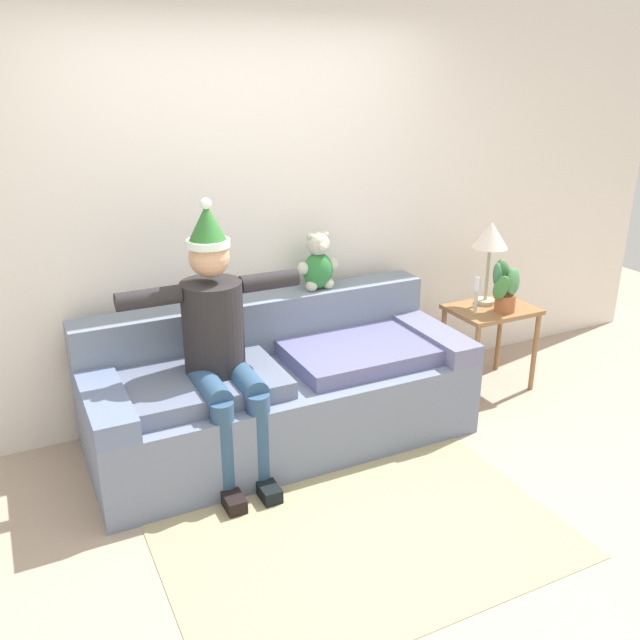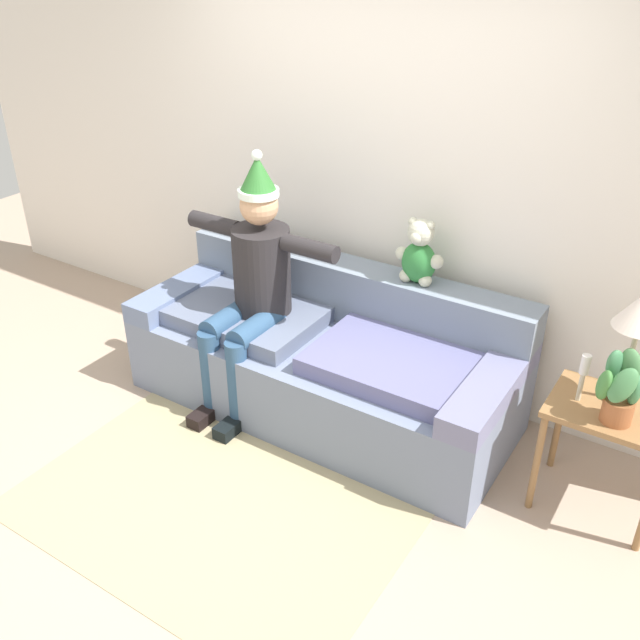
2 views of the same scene
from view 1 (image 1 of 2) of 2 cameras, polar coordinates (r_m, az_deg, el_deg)
The scene contains 10 objects.
ground_plane at distance 3.61m, azimuth 2.98°, elevation -16.89°, with size 10.00×10.00×0.00m, color tan.
back_wall at distance 4.35m, azimuth -6.73°, elevation 9.40°, with size 7.00×0.10×2.70m, color white.
couch at distance 4.19m, azimuth -3.54°, elevation -5.77°, with size 2.29×0.95×0.82m.
person_seated at distance 3.73m, azimuth -8.48°, elevation -1.62°, with size 1.02×0.77×1.55m.
teddy_bear at distance 4.37m, azimuth -0.16°, elevation 4.78°, with size 0.29×0.17×0.38m.
side_table at distance 4.90m, azimuth 14.15°, elevation -0.06°, with size 0.58×0.44×0.61m.
table_lamp at distance 4.81m, azimuth 14.15°, elevation 6.59°, with size 0.24×0.24×0.59m.
potted_plant at distance 4.76m, azimuth 15.31°, elevation 2.70°, with size 0.22×0.23×0.37m.
candle_tall at distance 4.70m, azimuth 13.06°, elevation 2.54°, with size 0.04×0.04×0.25m.
area_rug at distance 3.55m, azimuth 3.60°, elevation -17.51°, with size 1.96×1.34×0.01m, color tan.
Camera 1 is at (-1.41, -2.47, 2.21)m, focal length 38.06 mm.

